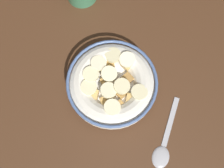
% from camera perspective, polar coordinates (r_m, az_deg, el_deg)
% --- Properties ---
extents(ground_plane, '(1.29, 1.29, 0.02)m').
position_cam_1_polar(ground_plane, '(0.54, 0.00, -1.21)').
color(ground_plane, '#472B19').
extents(cereal_bowl, '(0.17, 0.17, 0.05)m').
position_cam_1_polar(cereal_bowl, '(0.50, 0.01, -0.13)').
color(cereal_bowl, silver).
rests_on(cereal_bowl, ground_plane).
extents(spoon, '(0.09, 0.14, 0.01)m').
position_cam_1_polar(spoon, '(0.51, 11.26, -13.65)').
color(spoon, '#A5A5AD').
rests_on(spoon, ground_plane).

